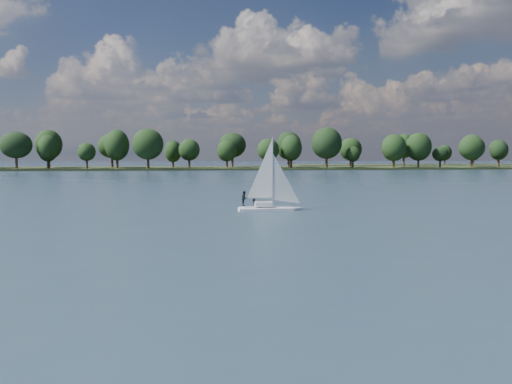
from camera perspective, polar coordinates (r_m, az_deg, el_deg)
The scene contains 5 objects.
ground at distance 115.91m, azimuth -7.04°, elevation 0.81°, with size 700.00×700.00×0.00m, color #233342.
far_shore at distance 227.83m, azimuth -6.64°, elevation 2.30°, with size 660.00×40.00×1.50m, color black.
far_shore_back at distance 318.00m, azimuth 23.67°, elevation 2.43°, with size 220.00×30.00×1.40m, color black.
sailboat at distance 60.75m, azimuth 1.06°, elevation 0.28°, with size 6.37×2.15×8.25m.
treeline at distance 224.73m, azimuth -10.64°, elevation 4.32°, with size 562.62×74.63×18.26m.
Camera 1 is at (1.72, -15.74, 6.09)m, focal length 40.00 mm.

